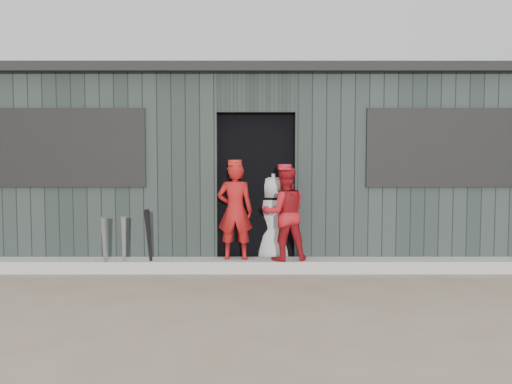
{
  "coord_description": "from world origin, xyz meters",
  "views": [
    {
      "loc": [
        -0.01,
        -5.25,
        1.49
      ],
      "look_at": [
        0.0,
        1.8,
        1.0
      ],
      "focal_mm": 40.0,
      "sensor_mm": 36.0,
      "label": 1
    }
  ],
  "objects_px": {
    "player_red_right": "(285,213)",
    "bat_mid": "(124,245)",
    "player_grey_back": "(273,220)",
    "bat_right": "(149,242)",
    "player_red_left": "(235,211)",
    "dugout": "(256,166)",
    "bat_left": "(105,245)"
  },
  "relations": [
    {
      "from": "player_red_left",
      "to": "dugout",
      "type": "relative_size",
      "value": 0.15
    },
    {
      "from": "player_grey_back",
      "to": "dugout",
      "type": "relative_size",
      "value": 0.14
    },
    {
      "from": "bat_right",
      "to": "player_red_right",
      "type": "distance_m",
      "value": 1.69
    },
    {
      "from": "bat_left",
      "to": "dugout",
      "type": "distance_m",
      "value": 2.81
    },
    {
      "from": "player_grey_back",
      "to": "bat_right",
      "type": "bearing_deg",
      "value": 22.21
    },
    {
      "from": "bat_right",
      "to": "dugout",
      "type": "height_order",
      "value": "dugout"
    },
    {
      "from": "player_red_right",
      "to": "player_grey_back",
      "type": "xyz_separation_m",
      "value": [
        -0.13,
        0.45,
        -0.14
      ]
    },
    {
      "from": "player_red_right",
      "to": "player_grey_back",
      "type": "relative_size",
      "value": 0.98
    },
    {
      "from": "player_red_left",
      "to": "dugout",
      "type": "bearing_deg",
      "value": -96.25
    },
    {
      "from": "bat_right",
      "to": "dugout",
      "type": "relative_size",
      "value": 0.1
    },
    {
      "from": "bat_mid",
      "to": "bat_right",
      "type": "bearing_deg",
      "value": 4.4
    },
    {
      "from": "bat_right",
      "to": "player_red_right",
      "type": "relative_size",
      "value": 0.71
    },
    {
      "from": "player_grey_back",
      "to": "bat_mid",
      "type": "bearing_deg",
      "value": 19.58
    },
    {
      "from": "bat_right",
      "to": "player_red_right",
      "type": "bearing_deg",
      "value": 5.0
    },
    {
      "from": "bat_mid",
      "to": "player_red_left",
      "type": "relative_size",
      "value": 0.61
    },
    {
      "from": "player_red_left",
      "to": "player_red_right",
      "type": "relative_size",
      "value": 1.05
    },
    {
      "from": "bat_mid",
      "to": "player_grey_back",
      "type": "distance_m",
      "value": 1.95
    },
    {
      "from": "bat_left",
      "to": "player_red_right",
      "type": "distance_m",
      "value": 2.23
    },
    {
      "from": "player_red_right",
      "to": "player_grey_back",
      "type": "distance_m",
      "value": 0.49
    },
    {
      "from": "bat_mid",
      "to": "player_grey_back",
      "type": "bearing_deg",
      "value": 18.7
    },
    {
      "from": "bat_right",
      "to": "player_red_left",
      "type": "distance_m",
      "value": 1.12
    },
    {
      "from": "bat_left",
      "to": "bat_right",
      "type": "bearing_deg",
      "value": 4.03
    },
    {
      "from": "bat_mid",
      "to": "player_red_right",
      "type": "distance_m",
      "value": 2.0
    },
    {
      "from": "dugout",
      "to": "player_red_left",
      "type": "bearing_deg",
      "value": -98.94
    },
    {
      "from": "bat_mid",
      "to": "bat_right",
      "type": "distance_m",
      "value": 0.31
    },
    {
      "from": "bat_right",
      "to": "dugout",
      "type": "bearing_deg",
      "value": 55.15
    },
    {
      "from": "bat_right",
      "to": "player_red_left",
      "type": "height_order",
      "value": "player_red_left"
    },
    {
      "from": "player_grey_back",
      "to": "dugout",
      "type": "xyz_separation_m",
      "value": [
        -0.23,
        1.27,
        0.69
      ]
    },
    {
      "from": "player_red_right",
      "to": "bat_mid",
      "type": "bearing_deg",
      "value": -5.49
    },
    {
      "from": "bat_left",
      "to": "bat_right",
      "type": "distance_m",
      "value": 0.54
    },
    {
      "from": "player_red_left",
      "to": "dugout",
      "type": "distance_m",
      "value": 1.77
    },
    {
      "from": "player_red_right",
      "to": "player_grey_back",
      "type": "height_order",
      "value": "player_red_right"
    }
  ]
}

